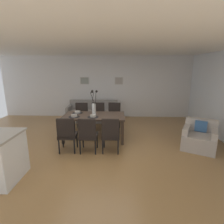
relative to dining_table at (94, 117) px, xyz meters
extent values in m
plane|color=olive|center=(0.17, -0.65, -0.66)|extent=(9.00, 9.00, 0.00)
cube|color=silver|center=(0.17, 2.60, 0.64)|extent=(9.00, 0.10, 2.60)
cube|color=white|center=(0.17, -0.25, 1.98)|extent=(9.00, 7.20, 0.08)
cube|color=#3D2D23|center=(0.00, 0.00, 0.05)|extent=(1.80, 0.96, 0.05)
cube|color=#3D2D23|center=(0.84, 0.42, -0.32)|extent=(0.07, 0.07, 0.69)
cube|color=#3D2D23|center=(-0.84, 0.42, -0.32)|extent=(0.07, 0.07, 0.69)
cube|color=#3D2D23|center=(0.84, -0.42, -0.32)|extent=(0.07, 0.07, 0.69)
cube|color=#3D2D23|center=(-0.84, -0.42, -0.32)|extent=(0.07, 0.07, 0.69)
cube|color=black|center=(-0.57, -0.83, -0.24)|extent=(0.47, 0.47, 0.08)
cube|color=black|center=(-0.55, -1.02, 0.02)|extent=(0.42, 0.08, 0.48)
cylinder|color=black|center=(-0.39, -0.63, -0.47)|extent=(0.04, 0.04, 0.38)
cylinder|color=black|center=(-0.77, -0.66, -0.47)|extent=(0.04, 0.04, 0.38)
cylinder|color=black|center=(-0.36, -1.01, -0.47)|extent=(0.04, 0.04, 0.38)
cylinder|color=black|center=(-0.74, -1.03, -0.47)|extent=(0.04, 0.04, 0.38)
cube|color=black|center=(-0.57, 0.78, -0.24)|extent=(0.45, 0.45, 0.08)
cube|color=black|center=(-0.57, 0.97, 0.02)|extent=(0.42, 0.07, 0.48)
cylinder|color=black|center=(-0.75, 0.59, -0.47)|extent=(0.04, 0.04, 0.38)
cylinder|color=black|center=(-0.37, 0.59, -0.47)|extent=(0.04, 0.04, 0.38)
cylinder|color=black|center=(-0.76, 0.97, -0.47)|extent=(0.04, 0.04, 0.38)
cylinder|color=black|center=(-0.38, 0.97, -0.47)|extent=(0.04, 0.04, 0.38)
cube|color=black|center=(-0.03, -0.84, -0.24)|extent=(0.44, 0.44, 0.08)
cube|color=black|center=(-0.03, -1.03, 0.02)|extent=(0.42, 0.06, 0.48)
cylinder|color=black|center=(0.16, -0.65, -0.47)|extent=(0.04, 0.04, 0.38)
cylinder|color=black|center=(-0.22, -0.65, -0.47)|extent=(0.04, 0.04, 0.38)
cylinder|color=black|center=(0.16, -1.03, -0.47)|extent=(0.04, 0.04, 0.38)
cylinder|color=black|center=(-0.22, -1.03, -0.47)|extent=(0.04, 0.04, 0.38)
cube|color=black|center=(0.02, 0.83, -0.24)|extent=(0.44, 0.44, 0.08)
cube|color=black|center=(0.02, 1.02, 0.02)|extent=(0.42, 0.06, 0.48)
cylinder|color=black|center=(-0.17, 0.64, -0.47)|extent=(0.04, 0.04, 0.38)
cylinder|color=black|center=(0.21, 0.64, -0.47)|extent=(0.04, 0.04, 0.38)
cylinder|color=black|center=(-0.17, 1.02, -0.47)|extent=(0.04, 0.04, 0.38)
cylinder|color=black|center=(0.21, 1.02, -0.47)|extent=(0.04, 0.04, 0.38)
cube|color=black|center=(0.53, -0.82, -0.24)|extent=(0.44, 0.44, 0.08)
cube|color=black|center=(0.53, -1.01, 0.02)|extent=(0.42, 0.06, 0.48)
cylinder|color=black|center=(0.72, -0.63, -0.47)|extent=(0.04, 0.04, 0.38)
cylinder|color=black|center=(0.34, -0.62, -0.47)|extent=(0.04, 0.04, 0.38)
cylinder|color=black|center=(0.72, -1.01, -0.47)|extent=(0.04, 0.04, 0.38)
cylinder|color=black|center=(0.34, -1.00, -0.47)|extent=(0.04, 0.04, 0.38)
cube|color=black|center=(0.57, 0.84, -0.24)|extent=(0.47, 0.47, 0.08)
cube|color=black|center=(0.58, 1.03, 0.02)|extent=(0.42, 0.09, 0.48)
cylinder|color=black|center=(0.37, 0.66, -0.47)|extent=(0.04, 0.04, 0.38)
cylinder|color=black|center=(0.74, 0.63, -0.47)|extent=(0.04, 0.04, 0.38)
cylinder|color=black|center=(0.39, 1.04, -0.47)|extent=(0.04, 0.04, 0.38)
cylinder|color=black|center=(0.77, 1.01, -0.47)|extent=(0.04, 0.04, 0.38)
cylinder|color=silver|center=(0.00, 0.00, 0.25)|extent=(0.11, 0.11, 0.34)
cylinder|color=black|center=(0.06, 0.02, 0.58)|extent=(0.05, 0.12, 0.37)
sphere|color=black|center=(0.09, 0.03, 0.78)|extent=(0.07, 0.07, 0.07)
cylinder|color=black|center=(-0.03, 0.05, 0.58)|extent=(0.08, 0.05, 0.38)
sphere|color=black|center=(-0.05, 0.08, 0.78)|extent=(0.07, 0.07, 0.07)
cylinder|color=black|center=(-0.02, -0.06, 0.58)|extent=(0.15, 0.06, 0.36)
sphere|color=black|center=(-0.03, -0.09, 0.78)|extent=(0.07, 0.07, 0.07)
cylinder|color=black|center=(-0.54, -0.22, 0.08)|extent=(0.32, 0.32, 0.01)
cylinder|color=#B2ADA3|center=(-0.54, -0.22, 0.11)|extent=(0.17, 0.17, 0.06)
cylinder|color=gray|center=(-0.54, -0.22, 0.13)|extent=(0.13, 0.13, 0.04)
cylinder|color=black|center=(-0.54, 0.22, 0.08)|extent=(0.32, 0.32, 0.01)
cylinder|color=#B2ADA3|center=(-0.54, 0.22, 0.11)|extent=(0.17, 0.17, 0.06)
cylinder|color=gray|center=(-0.54, 0.22, 0.13)|extent=(0.13, 0.13, 0.04)
cylinder|color=black|center=(0.00, -0.22, 0.08)|extent=(0.32, 0.32, 0.01)
cylinder|color=#B2ADA3|center=(0.00, -0.22, 0.11)|extent=(0.17, 0.17, 0.06)
cylinder|color=gray|center=(0.00, -0.22, 0.13)|extent=(0.13, 0.13, 0.04)
cube|color=gray|center=(-0.31, 1.86, -0.45)|extent=(2.00, 0.84, 0.42)
cube|color=gray|center=(-0.31, 2.20, -0.05)|extent=(2.00, 0.16, 0.38)
cube|color=gray|center=(0.64, 1.86, -0.14)|extent=(0.10, 0.84, 0.20)
cube|color=gray|center=(-1.26, 1.86, -0.14)|extent=(0.10, 0.84, 0.20)
cube|color=#ADA399|center=(2.86, -0.59, -0.46)|extent=(1.08, 1.08, 0.40)
cube|color=#ADA399|center=(3.01, -0.30, -0.09)|extent=(0.78, 0.51, 0.35)
cube|color=#ADA399|center=(3.15, -0.76, -0.17)|extent=(0.43, 0.67, 0.18)
cube|color=#ADA399|center=(2.56, -0.45, -0.17)|extent=(0.43, 0.67, 0.18)
cube|color=#386093|center=(2.96, -0.39, -0.10)|extent=(0.30, 0.21, 0.30)
cube|color=#B2ADA3|center=(-0.73, 2.54, 0.91)|extent=(0.38, 0.02, 0.30)
cube|color=gray|center=(-0.73, 2.52, 0.91)|extent=(0.33, 0.01, 0.25)
cube|color=#B2ADA3|center=(0.73, 2.54, 0.91)|extent=(0.35, 0.02, 0.31)
cube|color=#9E9389|center=(0.73, 2.52, 0.91)|extent=(0.30, 0.01, 0.26)
camera|label=1|loc=(0.72, -4.99, 1.42)|focal=28.09mm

